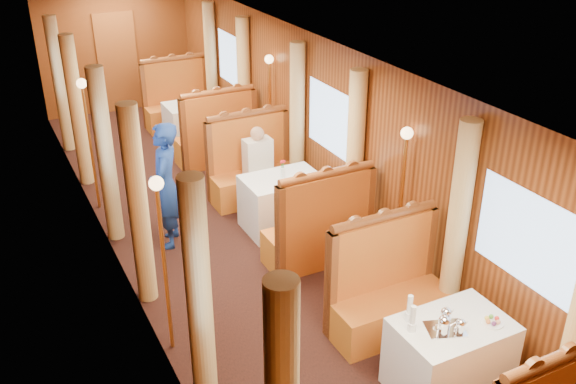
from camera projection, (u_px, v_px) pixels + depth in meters
floor at (233, 239)px, 8.64m from camera, size 3.00×12.00×0.01m
ceiling at (225, 55)px, 7.53m from camera, size 3.00×12.00×0.01m
wall_far at (116, 50)px, 12.88m from camera, size 3.00×0.01×2.50m
wall_left at (110, 176)px, 7.47m from camera, size 0.01×12.00×2.50m
wall_right at (332, 134)px, 8.69m from camera, size 0.01×12.00×2.50m
doorway_far at (118, 62)px, 12.96m from camera, size 0.80×0.04×2.00m
table_near at (449, 356)px, 5.98m from camera, size 1.05×0.72×0.75m
banquette_near_aft at (387, 295)px, 6.77m from camera, size 1.30×0.55×1.34m
table_mid at (282, 203)px, 8.77m from camera, size 1.05×0.72×0.75m
banquette_mid_fwd at (319, 233)px, 7.94m from camera, size 1.30×0.55×1.34m
banquette_mid_aft at (252, 172)px, 9.56m from camera, size 1.30×0.55×1.34m
table_far at (196, 123)px, 11.57m from camera, size 1.05×0.72×0.75m
banquette_far_fwd at (216, 139)px, 10.74m from camera, size 1.30×0.55×1.34m
banquette_far_aft at (178, 105)px, 12.36m from camera, size 1.30×0.55×1.34m
tea_tray at (445, 329)px, 5.73m from camera, size 0.41×0.36×0.01m
teapot_left at (444, 328)px, 5.64m from camera, size 0.21×0.18×0.15m
teapot_right at (460, 328)px, 5.66m from camera, size 0.16×0.13×0.12m
teapot_back at (445, 318)px, 5.77m from camera, size 0.19×0.15×0.13m
fruit_plate at (492, 322)px, 5.81m from camera, size 0.21×0.21×0.05m
cup_inboard at (412, 321)px, 5.67m from camera, size 0.08×0.08×0.26m
cup_outboard at (409, 310)px, 5.81m from camera, size 0.08×0.08×0.26m
rose_vase_mid at (283, 165)px, 8.54m from camera, size 0.06×0.06×0.36m
rose_vase_far at (195, 93)px, 11.36m from camera, size 0.06×0.06×0.36m
window_left_near at (220, 334)px, 4.59m from camera, size 0.01×1.20×0.90m
curtain_left_near_b at (199, 303)px, 5.38m from camera, size 0.22×0.22×2.35m
window_right_near at (527, 238)px, 5.80m from camera, size 0.01×1.20×0.90m
curtain_right_near_b at (457, 229)px, 6.50m from camera, size 0.22×0.22×2.35m
window_left_mid at (109, 160)px, 7.39m from camera, size 0.01×1.20×0.90m
curtain_left_mid_a at (138, 207)px, 6.93m from camera, size 0.22×0.22×2.35m
curtain_left_mid_b at (106, 157)px, 8.18m from camera, size 0.22×0.22×2.35m
window_right_mid at (331, 120)px, 8.59m from camera, size 0.01×1.20×0.90m
curtain_right_mid_a at (355, 161)px, 8.05m from camera, size 0.22×0.22×2.35m
curtain_right_mid_b at (297, 123)px, 9.30m from camera, size 0.22×0.22×2.35m
window_left_far at (59, 82)px, 10.19m from camera, size 0.01×1.20×0.90m
curtain_left_far_a at (77, 112)px, 9.73m from camera, size 0.22×0.22×2.35m
curtain_left_far_b at (60, 85)px, 10.98m from camera, size 0.22×0.22×2.35m
window_right_far at (232, 60)px, 11.39m from camera, size 0.01×1.20×0.90m
curtain_right_far_a at (244, 87)px, 10.85m from camera, size 0.22×0.22×2.35m
curtain_right_far_b at (211, 65)px, 12.09m from camera, size 0.22×0.22×2.35m
sconce_left_fore at (161, 231)px, 6.06m from camera, size 0.14×0.14×1.95m
sconce_right_fore at (403, 174)px, 7.19m from camera, size 0.14×0.14×1.95m
sconce_left_aft at (87, 118)px, 8.85m from camera, size 0.14×0.14×1.95m
sconce_right_aft at (270, 91)px, 9.99m from camera, size 0.14×0.14×1.95m
steward at (166, 186)px, 8.18m from camera, size 0.62×0.73×1.69m
passenger at (259, 158)px, 9.22m from camera, size 0.40×0.44×0.76m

